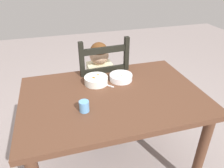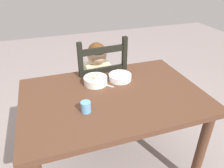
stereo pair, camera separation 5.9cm
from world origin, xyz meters
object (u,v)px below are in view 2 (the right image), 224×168
dining_chair (99,92)px  bowl_of_peas (120,77)px  drinking_cup (86,107)px  child_figure (99,78)px  spoon (103,84)px  bowl_of_carrots (96,80)px  dining_table (113,107)px

dining_chair → bowl_of_peas: (0.10, -0.29, 0.30)m
dining_chair → drinking_cup: (-0.25, -0.61, 0.31)m
drinking_cup → child_figure: bearing=68.2°
child_figure → spoon: (-0.05, -0.32, 0.12)m
bowl_of_carrots → drinking_cup: (-0.15, -0.32, 0.01)m
dining_chair → spoon: bearing=-99.4°
dining_table → dining_chair: dining_chair is taller
child_figure → bowl_of_peas: (0.10, -0.29, 0.14)m
bowl_of_carrots → drinking_cup: 0.35m
bowl_of_peas → bowl_of_carrots: (-0.20, 0.00, 0.00)m
dining_chair → child_figure: 0.16m
drinking_cup → dining_table: bearing=31.7°
dining_table → bowl_of_peas: bowl_of_peas is taller
dining_table → drinking_cup: drinking_cup is taller
bowl_of_peas → drinking_cup: (-0.34, -0.32, 0.01)m
dining_chair → drinking_cup: dining_chair is taller
dining_table → child_figure: child_figure is taller
child_figure → bowl_of_carrots: bearing=-108.8°
bowl_of_peas → spoon: (-0.15, -0.03, -0.02)m
dining_table → bowl_of_carrots: 0.24m
dining_table → bowl_of_peas: 0.26m
child_figure → bowl_of_carrots: child_figure is taller
child_figure → bowl_of_carrots: (-0.10, -0.29, 0.15)m
dining_table → drinking_cup: size_ratio=17.83×
drinking_cup → spoon: bearing=56.3°
child_figure → bowl_of_peas: bearing=-71.2°
spoon → drinking_cup: 0.35m
dining_chair → child_figure: bearing=-147.3°
dining_chair → dining_table: bearing=-92.8°
dining_table → drinking_cup: (-0.23, -0.14, 0.15)m
dining_chair → child_figure: (-0.00, -0.00, 0.16)m
bowl_of_carrots → child_figure: bearing=71.2°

